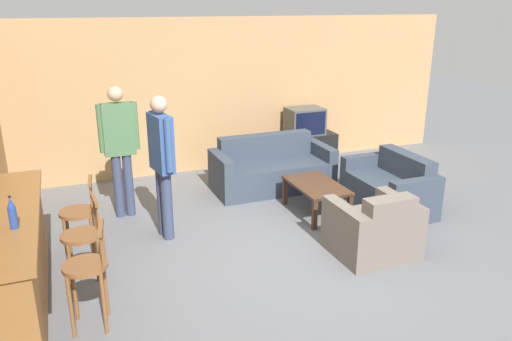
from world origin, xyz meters
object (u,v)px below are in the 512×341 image
armchair_near (374,230)px  person_by_window (120,144)px  bar_chair_near (88,273)px  tv (305,121)px  coffee_table (316,188)px  person_by_counter (162,159)px  bar_chair_far (80,218)px  bottle (12,214)px  tv_unit (304,149)px  couch_far (271,170)px  bar_chair_mid (83,242)px  loveseat_right (390,188)px

armchair_near → person_by_window: size_ratio=0.51×
bar_chair_near → tv: (3.99, 3.66, 0.25)m
coffee_table → person_by_counter: (-2.10, 0.06, 0.65)m
bar_chair_near → bar_chair_far: bearing=90.0°
bar_chair_far → armchair_near: 3.35m
bottle → person_by_window: person_by_window is taller
bar_chair_near → person_by_counter: size_ratio=0.56×
tv → tv_unit: bearing=90.0°
tv_unit → couch_far: bearing=-137.9°
bar_chair_near → tv_unit: (3.99, 3.66, -0.27)m
tv_unit → bottle: bottle is taller
bar_chair_mid → couch_far: size_ratio=0.53×
person_by_window → armchair_near: bearing=-41.0°
couch_far → bottle: bottle is taller
bar_chair_far → bottle: size_ratio=3.35×
couch_far → person_by_window: person_by_window is taller
bar_chair_near → tv_unit: bearing=42.5°
bar_chair_near → person_by_counter: bearing=57.7°
bar_chair_mid → coffee_table: 3.24m
loveseat_right → bottle: bottle is taller
coffee_table → tv_unit: size_ratio=0.88×
tv_unit → person_by_counter: person_by_counter is taller
couch_far → armchair_near: bearing=-84.5°
bar_chair_far → tv: 4.66m
tv_unit → person_by_counter: (-2.98, -2.06, 0.74)m
bar_chair_far → person_by_window: size_ratio=0.55×
couch_far → bar_chair_far: bearing=-154.0°
armchair_near → loveseat_right: size_ratio=0.67×
bottle → person_by_counter: person_by_counter is taller
bar_chair_near → bar_chair_mid: same height
bar_chair_near → armchair_near: bearing=4.4°
bar_chair_far → bottle: 1.30m
bar_chair_mid → armchair_near: bearing=-7.3°
bottle → person_by_window: bearing=62.5°
bottle → tv: bearing=37.1°
bottle → person_by_counter: size_ratio=0.17×
bottle → couch_far: bearing=35.5°
loveseat_right → coffee_table: loveseat_right is taller
bar_chair_mid → coffee_table: bar_chair_mid is taller
tv → armchair_near: bearing=-103.5°
bar_chair_near → couch_far: 4.00m
tv → person_by_window: bearing=-160.4°
loveseat_right → tv: tv is taller
bar_chair_far → armchair_near: bar_chair_far is taller
tv_unit → person_by_window: (-3.37, -1.20, 0.76)m
bar_chair_near → bottle: (-0.54, 0.23, 0.56)m
bar_chair_far → armchair_near: bearing=-18.0°
tv → loveseat_right: bearing=-85.1°
tv_unit → bar_chair_near: bearing=-137.5°
loveseat_right → bar_chair_near: bearing=-162.3°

